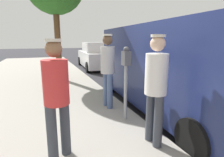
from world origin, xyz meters
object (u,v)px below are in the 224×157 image
Objects in this scene: pedestrian_in_white at (156,84)px; parked_van at (169,65)px; parking_meter_near at (126,71)px; pedestrian_in_red at (56,93)px; parked_sedan_behind at (97,56)px; pedestrian_in_gray at (108,66)px.

parked_van is (-1.46, -1.61, 0.01)m from pedestrian_in_white.
parking_meter_near is 1.62m from parked_van.
parking_meter_near is 0.91× the size of pedestrian_in_red.
parked_sedan_behind is (-1.69, -9.26, -0.39)m from pedestrian_in_white.
pedestrian_in_white is at bearing 94.39° from pedestrian_in_gray.
parking_meter_near is 8.44m from parked_sedan_behind.
pedestrian_in_white is 0.38× the size of parked_sedan_behind.
parked_van is at bearing -158.28° from parking_meter_near.
parked_sedan_behind is at bearing -100.32° from pedestrian_in_white.
parked_van is at bearing -153.45° from pedestrian_in_red.
pedestrian_in_white is at bearing 92.13° from parking_meter_near.
pedestrian_in_gray is at bearing 76.17° from parked_sedan_behind.
pedestrian_in_white is (-0.04, 1.01, -0.04)m from parking_meter_near.
pedestrian_in_red is at bearing -5.93° from pedestrian_in_white.
pedestrian_in_gray reaches higher than parked_sedan_behind.
parked_sedan_behind is (-1.83, -7.42, -0.43)m from pedestrian_in_gray.
pedestrian_in_red is (1.42, 0.86, -0.08)m from parking_meter_near.
pedestrian_in_white is 9.42m from parked_sedan_behind.
pedestrian_in_white is at bearing 174.07° from pedestrian_in_red.
parked_van is (-1.60, 0.23, -0.02)m from pedestrian_in_gray.
parked_van is 1.17× the size of parked_sedan_behind.
parked_van reaches higher than pedestrian_in_gray.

